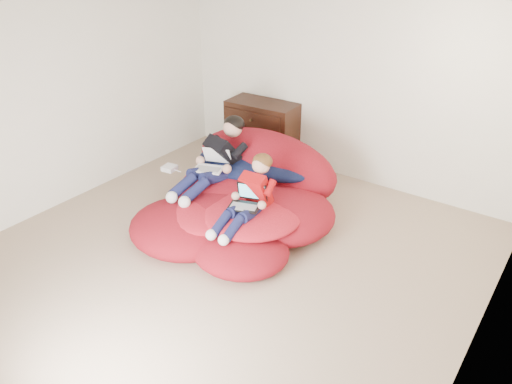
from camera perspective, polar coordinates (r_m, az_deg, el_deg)
name	(u,v)px	position (r m, az deg, el deg)	size (l,w,h in m)	color
room_shell	(230,238)	(5.39, -2.96, -5.23)	(5.10, 5.10, 2.77)	tan
dresser	(262,132)	(7.47, 0.71, 6.84)	(1.06, 0.61, 0.93)	black
beanbag_pile	(245,195)	(6.09, -1.27, -0.35)	(2.35, 2.52, 0.94)	maroon
cream_pillow	(240,141)	(6.74, -1.88, 5.80)	(0.42, 0.27, 0.27)	beige
older_boy	(217,156)	(6.13, -4.43, 4.14)	(0.42, 1.27, 0.77)	black
younger_boy	(250,193)	(5.39, -0.71, -0.13)	(0.31, 0.97, 0.70)	#B30F12
laptop_white	(212,163)	(6.08, -5.01, 3.33)	(0.41, 0.45, 0.23)	silver
laptop_black	(248,200)	(5.39, -0.94, -0.91)	(0.39, 0.40, 0.24)	black
power_adapter	(170,168)	(6.53, -9.86, 2.71)	(0.16, 0.16, 0.06)	silver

